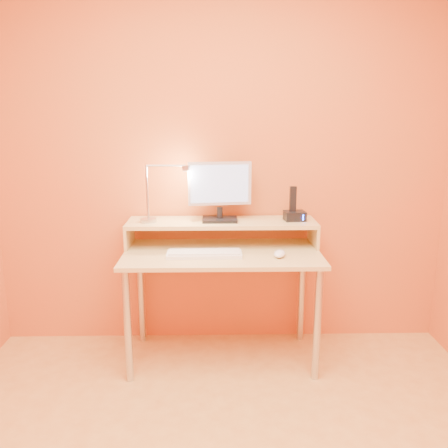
{
  "coord_description": "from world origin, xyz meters",
  "views": [
    {
      "loc": [
        -0.04,
        -1.53,
        1.55
      ],
      "look_at": [
        0.01,
        1.13,
        0.91
      ],
      "focal_mm": 37.03,
      "sensor_mm": 36.0,
      "label": 1
    }
  ],
  "objects_px": {
    "lamp_base": "(148,220)",
    "keyboard": "(204,254)",
    "mouse": "(280,254)",
    "remote_control": "(183,254)",
    "monitor_panel": "(220,183)",
    "phone_dock": "(295,216)"
  },
  "relations": [
    {
      "from": "monitor_panel",
      "to": "keyboard",
      "type": "height_order",
      "value": "monitor_panel"
    },
    {
      "from": "remote_control",
      "to": "phone_dock",
      "type": "bearing_deg",
      "value": 26.22
    },
    {
      "from": "monitor_panel",
      "to": "phone_dock",
      "type": "bearing_deg",
      "value": -8.14
    },
    {
      "from": "monitor_panel",
      "to": "keyboard",
      "type": "xyz_separation_m",
      "value": [
        -0.1,
        -0.25,
        -0.39
      ]
    },
    {
      "from": "phone_dock",
      "to": "keyboard",
      "type": "xyz_separation_m",
      "value": [
        -0.57,
        -0.24,
        -0.18
      ]
    },
    {
      "from": "monitor_panel",
      "to": "phone_dock",
      "type": "relative_size",
      "value": 3.05
    },
    {
      "from": "lamp_base",
      "to": "keyboard",
      "type": "distance_m",
      "value": 0.44
    },
    {
      "from": "mouse",
      "to": "remote_control",
      "type": "xyz_separation_m",
      "value": [
        -0.58,
        0.04,
        -0.01
      ]
    },
    {
      "from": "monitor_panel",
      "to": "mouse",
      "type": "bearing_deg",
      "value": -44.74
    },
    {
      "from": "lamp_base",
      "to": "keyboard",
      "type": "xyz_separation_m",
      "value": [
        0.35,
        -0.21,
        -0.16
      ]
    },
    {
      "from": "monitor_panel",
      "to": "mouse",
      "type": "relative_size",
      "value": 3.41
    },
    {
      "from": "monitor_panel",
      "to": "remote_control",
      "type": "distance_m",
      "value": 0.51
    },
    {
      "from": "monitor_panel",
      "to": "lamp_base",
      "type": "distance_m",
      "value": 0.5
    },
    {
      "from": "keyboard",
      "to": "remote_control",
      "type": "bearing_deg",
      "value": 174.01
    },
    {
      "from": "phone_dock",
      "to": "remote_control",
      "type": "bearing_deg",
      "value": -168.34
    },
    {
      "from": "mouse",
      "to": "remote_control",
      "type": "height_order",
      "value": "mouse"
    },
    {
      "from": "lamp_base",
      "to": "keyboard",
      "type": "relative_size",
      "value": 0.22
    },
    {
      "from": "phone_dock",
      "to": "remote_control",
      "type": "height_order",
      "value": "phone_dock"
    },
    {
      "from": "lamp_base",
      "to": "remote_control",
      "type": "relative_size",
      "value": 0.58
    },
    {
      "from": "mouse",
      "to": "lamp_base",
      "type": "bearing_deg",
      "value": -178.3
    },
    {
      "from": "monitor_panel",
      "to": "phone_dock",
      "type": "distance_m",
      "value": 0.52
    },
    {
      "from": "mouse",
      "to": "remote_control",
      "type": "relative_size",
      "value": 0.67
    }
  ]
}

